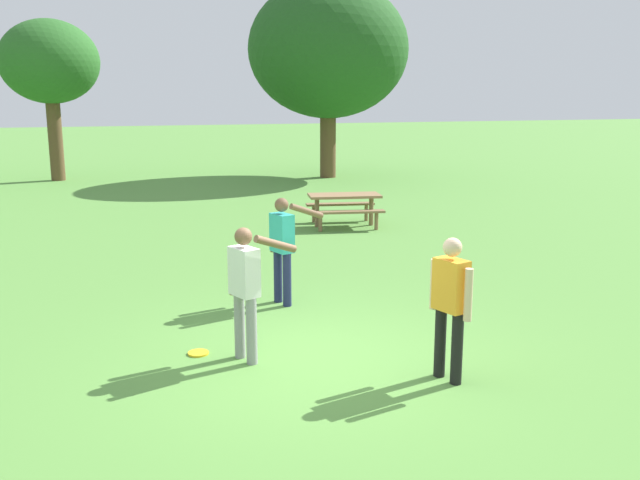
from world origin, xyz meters
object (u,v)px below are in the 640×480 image
person_bystander (245,284)px  tree_far_right (328,50)px  picnic_table_near (344,203)px  person_catcher (450,300)px  frisbee (198,353)px  person_thrower (283,242)px  tree_broad_center (49,63)px

person_bystander → tree_far_right: 18.70m
picnic_table_near → tree_far_right: size_ratio=0.27×
person_catcher → frisbee: size_ratio=6.33×
person_thrower → tree_far_right: size_ratio=0.23×
frisbee → person_thrower: bearing=48.8°
frisbee → picnic_table_near: (4.43, 7.42, 0.55)m
person_thrower → person_bystander: same height
person_thrower → picnic_table_near: 6.41m
person_thrower → person_catcher: (1.08, -3.33, -0.02)m
tree_broad_center → tree_far_right: bearing=-11.3°
tree_far_right → person_thrower: bearing=-109.9°
person_bystander → tree_broad_center: bearing=99.7°
person_thrower → person_bystander: size_ratio=1.00×
person_catcher → tree_broad_center: bearing=104.7°
frisbee → tree_far_right: tree_far_right is taller
person_catcher → tree_broad_center: tree_broad_center is taller
tree_broad_center → tree_far_right: 9.90m
person_thrower → person_bystander: bearing=-114.8°
person_thrower → person_bystander: 2.31m
person_thrower → picnic_table_near: person_thrower is taller
person_thrower → tree_broad_center: tree_broad_center is taller
person_thrower → person_catcher: same height
person_bystander → frisbee: (-0.54, 0.37, -0.95)m
tree_far_right → picnic_table_near: bearing=-105.1°
tree_broad_center → frisbee: bearing=-81.7°
frisbee → picnic_table_near: 8.66m
person_catcher → frisbee: bearing=148.4°
person_thrower → tree_far_right: 16.44m
tree_far_right → person_bystander: bearing=-110.5°
person_thrower → picnic_table_near: bearing=62.9°
person_catcher → person_bystander: (-2.05, 1.23, 0.02)m
person_bystander → tree_broad_center: (-3.27, 19.11, 3.18)m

